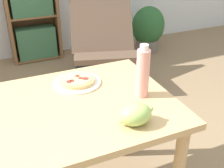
{
  "coord_description": "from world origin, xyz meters",
  "views": [
    {
      "loc": [
        -0.12,
        -1.05,
        1.47
      ],
      "look_at": [
        0.38,
        0.08,
        0.8
      ],
      "focal_mm": 45.0,
      "sensor_mm": 36.0,
      "label": 1
    }
  ],
  "objects_px": {
    "lounge_chair_far": "(104,58)",
    "potted_plant_floor": "(148,29)",
    "grape_bunch": "(136,114)",
    "drink_bottle": "(143,73)",
    "pizza_on_plate": "(77,81)"
  },
  "relations": [
    {
      "from": "lounge_chair_far",
      "to": "potted_plant_floor",
      "type": "bearing_deg",
      "value": 51.31
    },
    {
      "from": "grape_bunch",
      "to": "potted_plant_floor",
      "type": "height_order",
      "value": "grape_bunch"
    },
    {
      "from": "grape_bunch",
      "to": "potted_plant_floor",
      "type": "relative_size",
      "value": 0.25
    },
    {
      "from": "grape_bunch",
      "to": "drink_bottle",
      "type": "height_order",
      "value": "drink_bottle"
    },
    {
      "from": "lounge_chair_far",
      "to": "drink_bottle",
      "type": "bearing_deg",
      "value": -88.27
    },
    {
      "from": "drink_bottle",
      "to": "pizza_on_plate",
      "type": "bearing_deg",
      "value": 135.95
    },
    {
      "from": "grape_bunch",
      "to": "lounge_chair_far",
      "type": "bearing_deg",
      "value": 72.45
    },
    {
      "from": "pizza_on_plate",
      "to": "potted_plant_floor",
      "type": "height_order",
      "value": "pizza_on_plate"
    },
    {
      "from": "lounge_chair_far",
      "to": "potted_plant_floor",
      "type": "distance_m",
      "value": 1.1
    },
    {
      "from": "pizza_on_plate",
      "to": "lounge_chair_far",
      "type": "relative_size",
      "value": 0.28
    },
    {
      "from": "pizza_on_plate",
      "to": "grape_bunch",
      "type": "relative_size",
      "value": 1.69
    },
    {
      "from": "grape_bunch",
      "to": "drink_bottle",
      "type": "distance_m",
      "value": 0.25
    },
    {
      "from": "pizza_on_plate",
      "to": "drink_bottle",
      "type": "relative_size",
      "value": 0.95
    },
    {
      "from": "pizza_on_plate",
      "to": "lounge_chair_far",
      "type": "height_order",
      "value": "lounge_chair_far"
    },
    {
      "from": "pizza_on_plate",
      "to": "potted_plant_floor",
      "type": "xyz_separation_m",
      "value": [
        1.56,
        1.86,
        -0.44
      ]
    }
  ]
}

